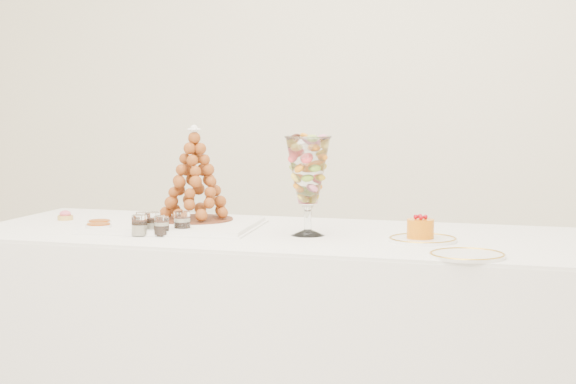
% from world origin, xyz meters
% --- Properties ---
extents(buffet_table, '(2.08, 0.85, 0.79)m').
position_xyz_m(buffet_table, '(-0.03, 0.35, 0.39)').
color(buffet_table, white).
rests_on(buffet_table, ground).
extents(lace_tray, '(0.61, 0.48, 0.02)m').
position_xyz_m(lace_tray, '(-0.39, 0.34, 0.80)').
color(lace_tray, white).
rests_on(lace_tray, buffet_table).
extents(macaron_vase, '(0.15, 0.15, 0.33)m').
position_xyz_m(macaron_vase, '(0.11, 0.31, 1.00)').
color(macaron_vase, white).
rests_on(macaron_vase, buffet_table).
extents(cake_plate, '(0.22, 0.22, 0.01)m').
position_xyz_m(cake_plate, '(0.50, 0.29, 0.79)').
color(cake_plate, white).
rests_on(cake_plate, buffet_table).
extents(spare_plate, '(0.22, 0.22, 0.01)m').
position_xyz_m(spare_plate, '(0.67, 0.03, 0.79)').
color(spare_plate, white).
rests_on(spare_plate, buffet_table).
extents(pink_tart, '(0.06, 0.06, 0.04)m').
position_xyz_m(pink_tart, '(-0.87, 0.42, 0.80)').
color(pink_tart, tan).
rests_on(pink_tart, buffet_table).
extents(verrine_a, '(0.05, 0.05, 0.06)m').
position_xyz_m(verrine_a, '(-0.47, 0.26, 0.82)').
color(verrine_a, white).
rests_on(verrine_a, buffet_table).
extents(verrine_b, '(0.06, 0.06, 0.07)m').
position_xyz_m(verrine_b, '(-0.40, 0.19, 0.83)').
color(verrine_b, white).
rests_on(verrine_b, buffet_table).
extents(verrine_c, '(0.07, 0.07, 0.07)m').
position_xyz_m(verrine_c, '(-0.31, 0.23, 0.83)').
color(verrine_c, white).
rests_on(verrine_c, buffet_table).
extents(verrine_d, '(0.05, 0.05, 0.07)m').
position_xyz_m(verrine_d, '(-0.42, 0.13, 0.82)').
color(verrine_d, white).
rests_on(verrine_d, buffet_table).
extents(verrine_e, '(0.06, 0.06, 0.07)m').
position_xyz_m(verrine_e, '(-0.35, 0.15, 0.82)').
color(verrine_e, white).
rests_on(verrine_e, buffet_table).
extents(ramekin_back, '(0.08, 0.08, 0.03)m').
position_xyz_m(ramekin_back, '(-0.63, 0.25, 0.80)').
color(ramekin_back, white).
rests_on(ramekin_back, buffet_table).
extents(ramekin_front, '(0.09, 0.09, 0.03)m').
position_xyz_m(ramekin_front, '(-0.59, 0.16, 0.80)').
color(ramekin_front, white).
rests_on(ramekin_front, buffet_table).
extents(croquembouche, '(0.27, 0.27, 0.34)m').
position_xyz_m(croquembouche, '(-0.35, 0.43, 0.97)').
color(croquembouche, brown).
rests_on(croquembouche, lace_tray).
extents(mousse_cake, '(0.09, 0.09, 0.08)m').
position_xyz_m(mousse_cake, '(0.49, 0.29, 0.83)').
color(mousse_cake, orange).
rests_on(mousse_cake, cake_plate).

